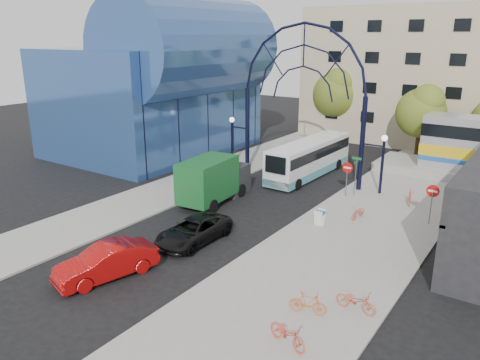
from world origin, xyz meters
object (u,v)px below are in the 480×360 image
Objects in this scene: sandwich_board at (320,216)px; bike_far_c at (287,334)px; gateway_arch at (303,71)px; black_suv at (194,231)px; green_truck at (214,179)px; tree_north_b at (337,92)px; do_not_enter_sign at (432,195)px; bike_near_b at (410,197)px; street_name_sign at (356,168)px; stop_sign at (347,171)px; red_sedan at (106,262)px; bike_far_a at (356,301)px; bike_far_b at (308,303)px; bike_near_a at (358,212)px; city_bus at (309,158)px; tree_north_a at (422,110)px.

bike_far_c is at bearing -70.35° from sandwich_board.
gateway_arch is 2.77× the size of black_suv.
tree_north_b is at bearing 88.47° from green_truck.
bike_near_b is at bearing 124.50° from do_not_enter_sign.
gateway_arch is at bearing 164.93° from street_name_sign.
red_sedan is at bearing -105.75° from stop_sign.
street_name_sign reaches higher than stop_sign.
stop_sign is at bearing -123.64° from street_name_sign.
bike_far_a is 0.97× the size of bike_far_c.
sandwich_board is 9.59m from bike_far_b.
bike_near_a is 13.80m from bike_far_c.
bike_near_a is (10.99, -21.53, -4.75)m from tree_north_b.
sandwich_board is 12.74m from red_sedan.
red_sedan reaches higher than bike_far_a.
gateway_arch reaches higher than sandwich_board.
stop_sign reaches higher than sandwich_board.
city_bus is at bearing 69.86° from green_truck.
red_sedan is (-5.71, -11.39, 0.06)m from sandwich_board.
street_name_sign is 6.78m from sandwich_board.
tree_north_b reaches higher than bike_near_b.
tree_north_b is 1.63× the size of black_suv.
sandwich_board is at bearing -132.43° from bike_near_b.
bike_far_c is at bearing -30.27° from black_suv.
bike_far_b is at bearing -73.27° from stop_sign.
do_not_enter_sign is at bearing 11.38° from green_truck.
tree_north_b is at bearing 107.15° from city_bus.
bike_far_c is (8.87, -5.21, -0.09)m from black_suv.
black_suv is 10.28m from bike_far_c.
stop_sign is 20.18m from tree_north_b.
tree_north_a is at bearing -8.28° from bike_far_b.
gateway_arch is 13.98m from tree_north_a.
bike_near_a is at bearing -57.37° from stop_sign.
bike_far_b is (13.15, -32.80, -4.67)m from tree_north_b.
tree_north_b is at bearing 98.92° from black_suv.
bike_far_b is (0.23, -15.73, -0.04)m from bike_near_b.
black_suv reaches higher than bike_near_a.
bike_near_b is at bearing 10.19° from bike_far_a.
do_not_enter_sign is at bearing 70.02° from red_sedan.
stop_sign is 17.89m from bike_far_c.
street_name_sign is 13.59m from tree_north_a.
do_not_enter_sign is 0.35× the size of tree_north_a.
street_name_sign is at bearing 167.88° from bike_near_b.
gateway_arch is 20.59m from bike_far_a.
green_truck is (-8.02, 0.07, 0.86)m from sandwich_board.
black_suv is at bearing 56.69° from bike_far_b.
do_not_enter_sign is at bearing 36.68° from sandwich_board.
green_truck is at bearing 117.22° from red_sedan.
bike_near_b is at bearing 11.34° from stop_sign.
do_not_enter_sign is 1.45× the size of bike_near_b.
black_suv is at bearing 84.04° from bike_far_a.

